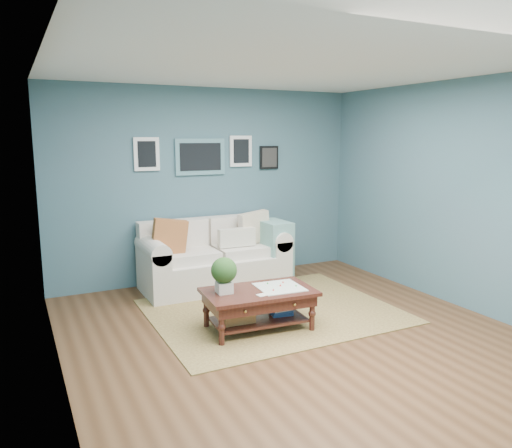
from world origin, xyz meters
TOP-DOWN VIEW (x-y plane):
  - room_shell at (-0.00, 0.06)m, footprint 5.00×5.02m
  - area_rug at (0.12, 0.80)m, footprint 2.77×2.21m
  - loveseat at (-0.05, 2.03)m, footprint 1.99×0.90m
  - coffee_table at (-0.33, 0.41)m, footprint 1.21×0.76m

SIDE VIEW (x-z plane):
  - area_rug at x=0.12m, z-range 0.00..0.01m
  - coffee_table at x=-0.33m, z-range -0.05..0.77m
  - loveseat at x=-0.05m, z-range -0.09..0.93m
  - room_shell at x=0.00m, z-range 0.01..2.71m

